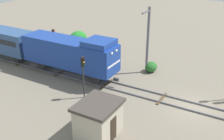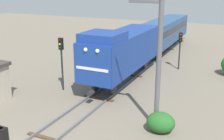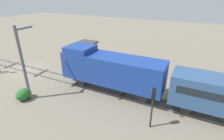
{
  "view_description": "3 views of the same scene",
  "coord_description": "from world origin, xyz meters",
  "px_view_note": "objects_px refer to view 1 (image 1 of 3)",
  "views": [
    {
      "loc": [
        -22.45,
        -4.42,
        13.47
      ],
      "look_at": [
        0.71,
        8.89,
        1.45
      ],
      "focal_mm": 45.0,
      "sensor_mm": 36.0,
      "label": 1
    },
    {
      "loc": [
        8.96,
        -7.56,
        7.98
      ],
      "look_at": [
        0.29,
        10.83,
        1.78
      ],
      "focal_mm": 45.0,
      "sensor_mm": 36.0,
      "label": 2
    },
    {
      "loc": [
        15.04,
        21.32,
        10.23
      ],
      "look_at": [
        -1.17,
        13.29,
        2.04
      ],
      "focal_mm": 28.0,
      "sensor_mm": 36.0,
      "label": 3
    }
  ],
  "objects_px": {
    "locomotive": "(71,52)",
    "traffic_signal_far": "(54,38)",
    "traffic_signal_mid": "(83,70)",
    "catenary_mast": "(148,39)",
    "relay_hut": "(98,119)"
  },
  "relations": [
    {
      "from": "traffic_signal_far",
      "to": "catenary_mast",
      "type": "bearing_deg",
      "value": -83.81
    },
    {
      "from": "locomotive",
      "to": "catenary_mast",
      "type": "relative_size",
      "value": 1.54
    },
    {
      "from": "locomotive",
      "to": "traffic_signal_far",
      "type": "relative_size",
      "value": 3.2
    },
    {
      "from": "traffic_signal_mid",
      "to": "catenary_mast",
      "type": "height_order",
      "value": "catenary_mast"
    },
    {
      "from": "locomotive",
      "to": "traffic_signal_mid",
      "type": "height_order",
      "value": "locomotive"
    },
    {
      "from": "traffic_signal_mid",
      "to": "locomotive",
      "type": "bearing_deg",
      "value": 49.86
    },
    {
      "from": "traffic_signal_far",
      "to": "relay_hut",
      "type": "relative_size",
      "value": 1.03
    },
    {
      "from": "traffic_signal_far",
      "to": "traffic_signal_mid",
      "type": "bearing_deg",
      "value": -126.25
    },
    {
      "from": "locomotive",
      "to": "traffic_signal_mid",
      "type": "xyz_separation_m",
      "value": [
        -3.4,
        -4.03,
        0.12
      ]
    },
    {
      "from": "traffic_signal_mid",
      "to": "catenary_mast",
      "type": "bearing_deg",
      "value": -18.38
    },
    {
      "from": "locomotive",
      "to": "traffic_signal_far",
      "type": "xyz_separation_m",
      "value": [
        3.6,
        5.51,
        -0.24
      ]
    },
    {
      "from": "traffic_signal_far",
      "to": "relay_hut",
      "type": "bearing_deg",
      "value": -128.87
    },
    {
      "from": "locomotive",
      "to": "traffic_signal_far",
      "type": "distance_m",
      "value": 6.59
    },
    {
      "from": "traffic_signal_far",
      "to": "relay_hut",
      "type": "height_order",
      "value": "traffic_signal_far"
    },
    {
      "from": "traffic_signal_mid",
      "to": "relay_hut",
      "type": "relative_size",
      "value": 1.19
    }
  ]
}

